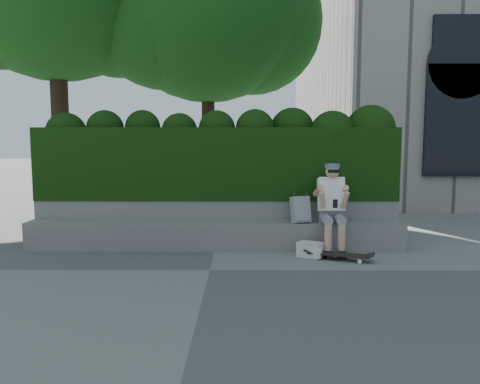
{
  "coord_description": "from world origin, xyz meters",
  "views": [
    {
      "loc": [
        0.45,
        -6.12,
        1.73
      ],
      "look_at": [
        0.4,
        1.0,
        0.95
      ],
      "focal_mm": 35.0,
      "sensor_mm": 36.0,
      "label": 1
    }
  ],
  "objects_px": {
    "person": "(332,204)",
    "backpack_ground": "(310,249)",
    "backpack_plaid": "(300,210)",
    "skateboard": "(339,255)"
  },
  "relations": [
    {
      "from": "skateboard",
      "to": "person",
      "type": "bearing_deg",
      "value": 113.18
    },
    {
      "from": "backpack_plaid",
      "to": "person",
      "type": "bearing_deg",
      "value": -27.58
    },
    {
      "from": "backpack_ground",
      "to": "person",
      "type": "bearing_deg",
      "value": 73.83
    },
    {
      "from": "backpack_plaid",
      "to": "backpack_ground",
      "type": "relative_size",
      "value": 1.21
    },
    {
      "from": "person",
      "to": "skateboard",
      "type": "distance_m",
      "value": 0.84
    },
    {
      "from": "backpack_ground",
      "to": "skateboard",
      "type": "bearing_deg",
      "value": 7.47
    },
    {
      "from": "person",
      "to": "backpack_ground",
      "type": "height_order",
      "value": "person"
    },
    {
      "from": "person",
      "to": "skateboard",
      "type": "height_order",
      "value": "person"
    },
    {
      "from": "backpack_plaid",
      "to": "backpack_ground",
      "type": "bearing_deg",
      "value": -93.53
    },
    {
      "from": "person",
      "to": "skateboard",
      "type": "relative_size",
      "value": 1.51
    }
  ]
}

